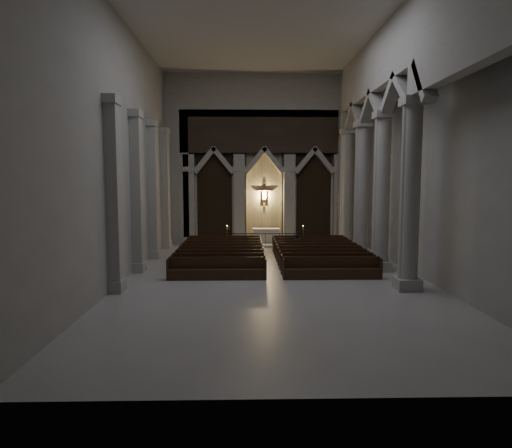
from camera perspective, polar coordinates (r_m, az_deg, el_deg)
The scene contains 11 objects.
room at distance 21.57m, azimuth 2.37°, elevation 13.44°, with size 24.00×24.10×12.00m.
sanctuary_wall at distance 32.95m, azimuth 1.05°, elevation 9.07°, with size 14.00×0.77×12.00m.
right_arcade at distance 23.88m, azimuth 15.80°, elevation 13.03°, with size 1.00×24.00×12.00m.
left_pilasters at distance 25.42m, azimuth -13.60°, elevation 3.78°, with size 0.60×13.00×8.03m.
sanctuary_step at distance 32.30m, azimuth 1.10°, elevation -2.50°, with size 8.50×2.60×0.15m, color #A6A39B.
altar at distance 32.57m, azimuth 1.28°, elevation -1.41°, with size 1.95×0.78×0.99m.
altar_rail at distance 31.31m, azimuth 1.17°, elevation -1.72°, with size 4.92×0.09×0.97m.
candle_stand_left at distance 30.65m, azimuth -3.64°, elevation -2.29°, with size 0.27×0.27×1.57m.
candle_stand_right at distance 31.17m, azimuth 5.89°, elevation -2.19°, with size 0.26×0.26×1.54m.
pews at distance 25.41m, azimuth 1.77°, elevation -4.17°, with size 10.03×8.52×1.03m.
worshipper at distance 28.15m, azimuth 5.21°, elevation -2.57°, with size 0.47×0.31×1.30m, color black.
Camera 1 is at (-1.36, -21.33, 4.73)m, focal length 32.00 mm.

